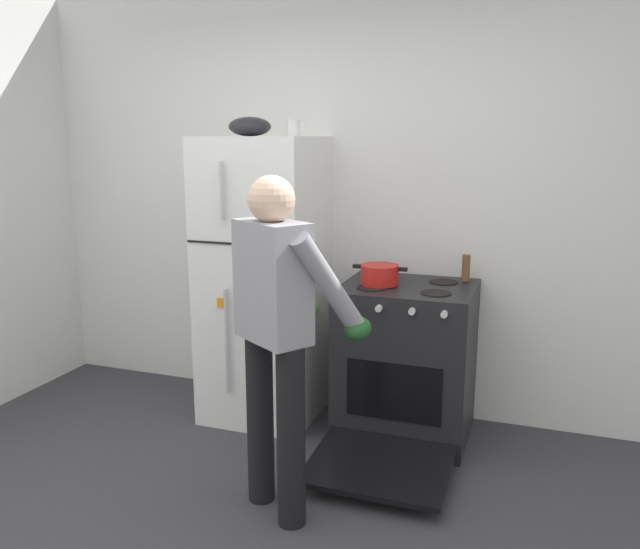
% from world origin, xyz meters
% --- Properties ---
extents(kitchen_wall_back, '(6.00, 0.10, 2.70)m').
position_xyz_m(kitchen_wall_back, '(0.00, 1.95, 1.35)').
color(kitchen_wall_back, white).
rests_on(kitchen_wall_back, ground).
extents(refrigerator, '(0.68, 0.72, 1.76)m').
position_xyz_m(refrigerator, '(-0.43, 1.57, 0.88)').
color(refrigerator, white).
rests_on(refrigerator, ground).
extents(stove_range, '(0.76, 1.23, 0.92)m').
position_xyz_m(stove_range, '(0.48, 1.55, 0.45)').
color(stove_range, black).
rests_on(stove_range, ground).
extents(person_cook, '(0.63, 0.66, 1.60)m').
position_xyz_m(person_cook, '(0.09, 0.57, 0.95)').
color(person_cook, black).
rests_on(person_cook, ground).
extents(red_pot, '(0.32, 0.22, 0.11)m').
position_xyz_m(red_pot, '(0.32, 1.52, 0.98)').
color(red_pot, red).
rests_on(red_pot, stove_range).
extents(coffee_mug, '(0.11, 0.08, 0.10)m').
position_xyz_m(coffee_mug, '(-0.25, 1.62, 1.81)').
color(coffee_mug, silver).
rests_on(coffee_mug, refrigerator).
extents(pepper_mill, '(0.05, 0.05, 0.16)m').
position_xyz_m(pepper_mill, '(0.78, 1.77, 1.00)').
color(pepper_mill, brown).
rests_on(pepper_mill, stove_range).
extents(mixing_bowl, '(0.25, 0.25, 0.11)m').
position_xyz_m(mixing_bowl, '(-0.51, 1.57, 1.82)').
color(mixing_bowl, black).
rests_on(mixing_bowl, refrigerator).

